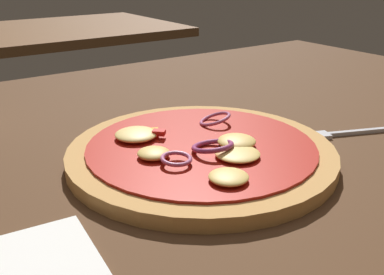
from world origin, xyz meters
name	(u,v)px	position (x,y,z in m)	size (l,w,h in m)	color
dining_table	(189,174)	(0.00, 0.00, 0.01)	(1.37, 0.95, 0.03)	#4C301C
pizza	(202,152)	(0.02, 0.00, 0.04)	(0.29, 0.29, 0.03)	tan
fork	(343,133)	(0.20, -0.04, 0.03)	(0.16, 0.07, 0.00)	silver
background_table	(38,33)	(0.17, 1.08, 0.01)	(0.86, 0.53, 0.03)	brown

